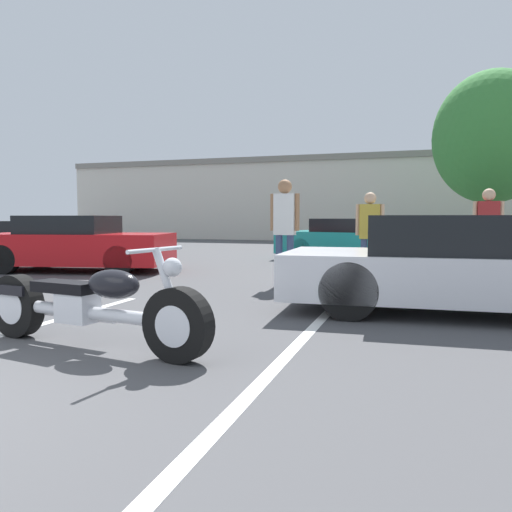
# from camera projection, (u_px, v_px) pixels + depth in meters

# --- Properties ---
(parking_stripe_middle) EXTENTS (0.12, 5.50, 0.01)m
(parking_stripe_middle) POSITION_uv_depth(u_px,v_px,m) (271.00, 372.00, 3.85)
(parking_stripe_middle) COLOR white
(parking_stripe_middle) RESTS_ON ground
(far_building) EXTENTS (32.00, 4.20, 4.40)m
(far_building) POSITION_uv_depth(u_px,v_px,m) (350.00, 196.00, 26.87)
(far_building) COLOR beige
(far_building) RESTS_ON ground
(tree_background) EXTENTS (4.12, 4.12, 6.44)m
(tree_background) POSITION_uv_depth(u_px,v_px,m) (492.00, 137.00, 17.89)
(tree_background) COLOR brown
(tree_background) RESTS_ON ground
(motorcycle) EXTENTS (2.59, 0.79, 0.95)m
(motorcycle) POSITION_uv_depth(u_px,v_px,m) (89.00, 306.00, 4.56)
(motorcycle) COLOR black
(motorcycle) RESTS_ON ground
(show_car_hood_open) EXTENTS (4.67, 2.05, 2.08)m
(show_car_hood_open) POSITION_uv_depth(u_px,v_px,m) (471.00, 266.00, 6.19)
(show_car_hood_open) COLOR silver
(show_car_hood_open) RESTS_ON ground
(parked_car_mid_right_row) EXTENTS (5.00, 3.20, 1.17)m
(parked_car_mid_right_row) POSITION_uv_depth(u_px,v_px,m) (362.00, 240.00, 13.68)
(parked_car_mid_right_row) COLOR teal
(parked_car_mid_right_row) RESTS_ON ground
(parked_car_mid_left_row) EXTENTS (4.35, 2.48, 1.24)m
(parked_car_mid_left_row) POSITION_uv_depth(u_px,v_px,m) (76.00, 245.00, 11.15)
(parked_car_mid_left_row) COLOR red
(parked_car_mid_left_row) RESTS_ON ground
(parked_car_left_row) EXTENTS (4.92, 2.96, 1.09)m
(parked_car_left_row) POSITION_uv_depth(u_px,v_px,m) (43.00, 238.00, 16.07)
(parked_car_left_row) COLOR red
(parked_car_left_row) RESTS_ON ground
(spectator_near_motorcycle) EXTENTS (0.52, 0.23, 1.72)m
(spectator_near_motorcycle) POSITION_uv_depth(u_px,v_px,m) (488.00, 227.00, 8.97)
(spectator_near_motorcycle) COLOR #333338
(spectator_near_motorcycle) RESTS_ON ground
(spectator_by_show_car) EXTENTS (0.52, 0.22, 1.66)m
(spectator_by_show_car) POSITION_uv_depth(u_px,v_px,m) (370.00, 229.00, 9.20)
(spectator_by_show_car) COLOR #38476B
(spectator_by_show_car) RESTS_ON ground
(spectator_midground) EXTENTS (0.52, 0.24, 1.85)m
(spectator_midground) POSITION_uv_depth(u_px,v_px,m) (285.00, 222.00, 8.62)
(spectator_midground) COLOR #38476B
(spectator_midground) RESTS_ON ground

